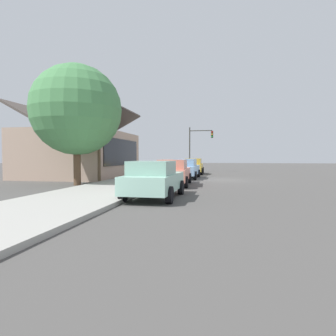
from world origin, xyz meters
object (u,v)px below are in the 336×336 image
at_px(traffic_light_main, 199,142).
at_px(shade_tree, 76,110).
at_px(car_skyblue, 186,168).
at_px(fire_hydrant_red, 169,172).
at_px(car_coral, 173,172).
at_px(car_seafoam, 154,179).
at_px(car_mustard, 193,166).
at_px(utility_pole_wooden, 99,125).

bearing_deg(traffic_light_main, shade_tree, 160.58).
bearing_deg(car_skyblue, fire_hydrant_red, 66.93).
bearing_deg(car_skyblue, car_coral, 179.84).
xyz_separation_m(car_seafoam, car_mustard, (17.01, 0.04, 0.00)).
distance_m(car_skyblue, traffic_light_main, 10.80).
xyz_separation_m(car_coral, traffic_light_main, (16.10, -0.22, 2.67)).
bearing_deg(car_skyblue, traffic_light_main, -0.32).
bearing_deg(car_skyblue, shade_tree, 139.33).
distance_m(car_mustard, fire_hydrant_red, 5.34).
xyz_separation_m(car_skyblue, fire_hydrant_red, (0.66, 1.50, -0.32)).
bearing_deg(traffic_light_main, car_coral, 179.21).
distance_m(car_seafoam, car_skyblue, 11.24).
distance_m(car_skyblue, utility_pole_wooden, 7.74).
bearing_deg(car_mustard, utility_pole_wooden, 149.89).
height_order(car_mustard, fire_hydrant_red, car_mustard).
relative_size(car_seafoam, car_coral, 0.89).
bearing_deg(traffic_light_main, car_seafoam, 179.74).
relative_size(shade_tree, fire_hydrant_red, 10.39).
height_order(utility_pole_wooden, fire_hydrant_red, utility_pole_wooden).
distance_m(car_coral, shade_tree, 7.06).
height_order(car_seafoam, car_skyblue, same).
distance_m(traffic_light_main, utility_pole_wooden, 15.97).
xyz_separation_m(car_coral, shade_tree, (-1.12, 5.85, 3.80)).
relative_size(car_coral, car_mustard, 1.06).
height_order(car_seafoam, car_coral, same).
distance_m(car_skyblue, car_mustard, 5.77).
bearing_deg(utility_pole_wooden, car_coral, -102.14).
relative_size(car_skyblue, traffic_light_main, 0.91).
bearing_deg(fire_hydrant_red, utility_pole_wooden, 142.04).
bearing_deg(car_coral, shade_tree, 98.00).
xyz_separation_m(car_coral, utility_pole_wooden, (1.17, 5.44, 3.11)).
relative_size(utility_pole_wooden, fire_hydrant_red, 10.56).
distance_m(traffic_light_main, fire_hydrant_red, 10.38).
distance_m(car_seafoam, car_coral, 5.60).
bearing_deg(car_seafoam, car_mustard, 0.89).
height_order(car_coral, car_skyblue, same).
bearing_deg(car_mustard, car_seafoam, 178.37).
xyz_separation_m(shade_tree, traffic_light_main, (17.21, -6.07, -1.12)).
height_order(traffic_light_main, utility_pole_wooden, utility_pole_wooden).
xyz_separation_m(traffic_light_main, utility_pole_wooden, (-14.93, 5.66, 0.44)).
height_order(car_seafoam, shade_tree, shade_tree).
relative_size(car_coral, traffic_light_main, 0.95).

